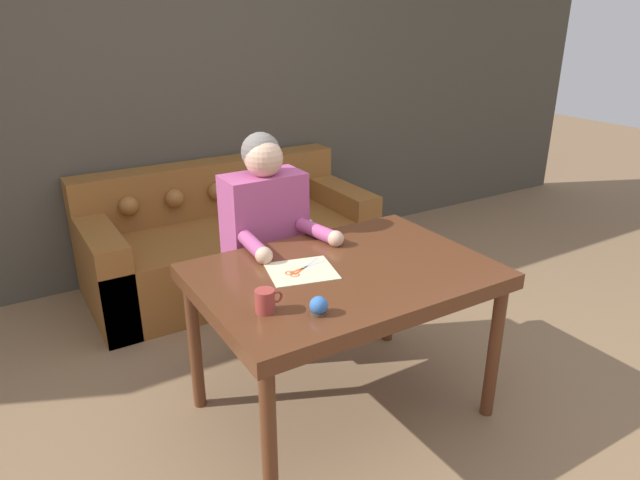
{
  "coord_description": "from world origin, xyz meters",
  "views": [
    {
      "loc": [
        -1.29,
        -1.82,
        1.81
      ],
      "look_at": [
        -0.05,
        0.19,
        0.85
      ],
      "focal_mm": 32.0,
      "sensor_mm": 36.0,
      "label": 1
    }
  ],
  "objects": [
    {
      "name": "dining_table",
      "position": [
        -0.01,
        0.06,
        0.67
      ],
      "size": [
        1.28,
        0.9,
        0.75
      ],
      "color": "#562D19",
      "rests_on": "ground_plane"
    },
    {
      "name": "wall_back",
      "position": [
        0.0,
        2.1,
        1.3
      ],
      "size": [
        8.0,
        0.06,
        2.6
      ],
      "color": "#474238",
      "rests_on": "ground_plane"
    },
    {
      "name": "couch",
      "position": [
        0.09,
        1.66,
        0.29
      ],
      "size": [
        1.92,
        0.89,
        0.81
      ],
      "color": "brown",
      "rests_on": "ground_plane"
    },
    {
      "name": "mug",
      "position": [
        -0.47,
        -0.1,
        0.8
      ],
      "size": [
        0.11,
        0.08,
        0.09
      ],
      "color": "#9E3833",
      "rests_on": "dining_table"
    },
    {
      "name": "person",
      "position": [
        -0.1,
        0.67,
        0.63
      ],
      "size": [
        0.46,
        0.55,
        1.25
      ],
      "color": "#33281E",
      "rests_on": "ground_plane"
    },
    {
      "name": "scissors",
      "position": [
        -0.19,
        0.14,
        0.75
      ],
      "size": [
        0.22,
        0.13,
        0.01
      ],
      "color": "silver",
      "rests_on": "dining_table"
    },
    {
      "name": "ground_plane",
      "position": [
        0.0,
        0.0,
        0.0
      ],
      "size": [
        16.0,
        16.0,
        0.0
      ],
      "primitive_type": "plane",
      "color": "#846647"
    },
    {
      "name": "pattern_paper_main",
      "position": [
        -0.19,
        0.14,
        0.75
      ],
      "size": [
        0.34,
        0.31,
        0.0
      ],
      "color": "beige",
      "rests_on": "dining_table"
    },
    {
      "name": "pin_cushion",
      "position": [
        -0.31,
        -0.22,
        0.78
      ],
      "size": [
        0.07,
        0.07,
        0.07
      ],
      "color": "#4C3828",
      "rests_on": "dining_table"
    }
  ]
}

